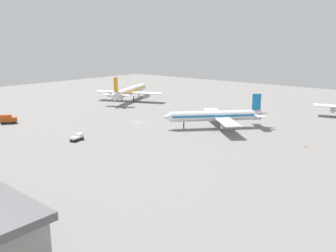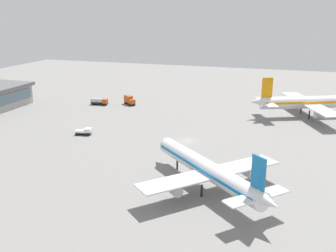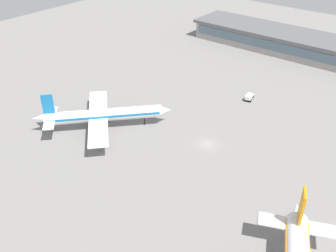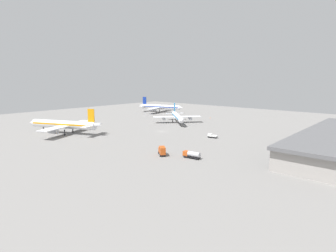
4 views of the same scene
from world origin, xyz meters
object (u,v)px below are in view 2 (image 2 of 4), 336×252
pushback_tractor (84,131)px  fuel_truck (99,101)px  airplane_taxiing (313,102)px  airplane_distant (208,169)px  catering_truck (129,100)px

pushback_tractor → fuel_truck: bearing=97.3°
pushback_tractor → airplane_taxiing: bearing=19.8°
pushback_tractor → fuel_truck: size_ratio=0.73×
airplane_distant → catering_truck: size_ratio=5.54×
airplane_distant → pushback_tractor: (-23.78, -40.92, -3.26)m
catering_truck → fuel_truck: bearing=-120.7°
airplane_taxiing → pushback_tractor: (41.37, -61.84, -3.85)m
airplane_taxiing → pushback_tractor: airplane_taxiing is taller
airplane_taxiing → pushback_tractor: 74.50m
airplane_taxiing → airplane_distant: airplane_taxiing is taller
pushback_tractor → fuel_truck: fuel_truck is taller
airplane_distant → airplane_taxiing: bearing=-65.3°
airplane_distant → pushback_tractor: airplane_distant is taller
fuel_truck → catering_truck: bearing=13.8°
airplane_taxiing → fuel_truck: size_ratio=6.36×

